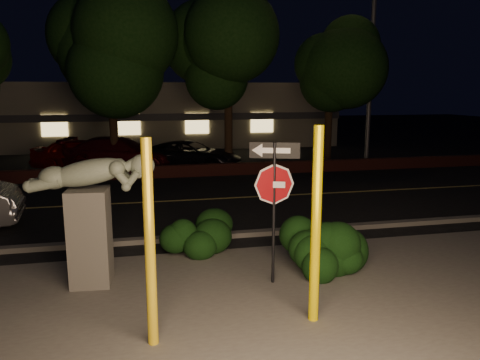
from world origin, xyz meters
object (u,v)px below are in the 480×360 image
object	(u,v)px
yellow_pole_left	(150,245)
streetlight	(368,30)
parked_car_red	(81,154)
parked_car_dark	(190,155)
yellow_pole_right	(316,227)
parked_car_darkred	(121,153)
signpost	(274,185)
sculpture	(91,206)

from	to	relation	value
yellow_pole_left	streetlight	size ratio (longest dim) A/B	0.28
parked_car_red	parked_car_dark	distance (m)	4.89
yellow_pole_right	parked_car_darkred	bearing A→B (deg)	102.24
yellow_pole_right	signpost	xyz separation A→B (m)	(-0.21, 1.51, 0.35)
signpost	streetlight	world-z (taller)	streetlight
yellow_pole_left	streetlight	bearing A→B (deg)	54.22
parked_car_red	yellow_pole_left	bearing A→B (deg)	-158.92
yellow_pole_left	parked_car_darkred	size ratio (longest dim) A/B	0.58
yellow_pole_right	sculpture	world-z (taller)	yellow_pole_right
parked_car_darkred	sculpture	bearing A→B (deg)	-167.10
signpost	parked_car_darkred	size ratio (longest dim) A/B	0.52
signpost	parked_car_dark	distance (m)	13.18
yellow_pole_right	sculpture	bearing A→B (deg)	147.35
yellow_pole_left	parked_car_darkred	bearing A→B (deg)	93.15
yellow_pole_left	parked_car_darkred	world-z (taller)	yellow_pole_left
yellow_pole_left	yellow_pole_right	world-z (taller)	yellow_pole_right
yellow_pole_right	parked_car_darkred	world-z (taller)	yellow_pole_right
yellow_pole_left	yellow_pole_right	size ratio (longest dim) A/B	0.96
yellow_pole_right	parked_car_darkred	xyz separation A→B (m)	(-3.30, 15.22, -0.78)
parked_car_red	parked_car_darkred	xyz separation A→B (m)	(1.74, -0.38, 0.02)
sculpture	yellow_pole_left	bearing A→B (deg)	-62.83
yellow_pole_left	streetlight	distance (m)	18.87
sculpture	parked_car_red	size ratio (longest dim) A/B	0.57
parked_car_dark	streetlight	bearing A→B (deg)	-64.70
streetlight	parked_car_darkred	distance (m)	12.81
parked_car_darkred	streetlight	bearing A→B (deg)	-79.55
parked_car_dark	parked_car_red	bearing A→B (deg)	103.90
yellow_pole_left	parked_car_red	size ratio (longest dim) A/B	0.69
sculpture	parked_car_dark	size ratio (longest dim) A/B	0.52
streetlight	parked_car_dark	distance (m)	10.18
signpost	parked_car_red	size ratio (longest dim) A/B	0.62
yellow_pole_left	signpost	bearing A→B (deg)	36.78
signpost	parked_car_red	distance (m)	14.95
streetlight	signpost	bearing A→B (deg)	-101.29
parked_car_red	parked_car_dark	world-z (taller)	parked_car_red
parked_car_darkred	parked_car_dark	world-z (taller)	parked_car_darkred
streetlight	parked_car_darkred	size ratio (longest dim) A/B	2.09
yellow_pole_left	signpost	world-z (taller)	yellow_pole_left
yellow_pole_right	sculpture	size ratio (longest dim) A/B	1.26
yellow_pole_right	parked_car_darkred	distance (m)	15.60
yellow_pole_right	parked_car_dark	size ratio (longest dim) A/B	0.65
sculpture	parked_car_darkred	world-z (taller)	sculpture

